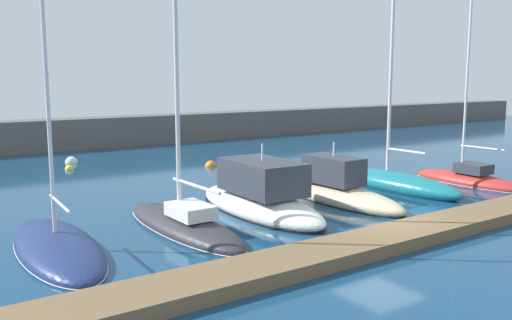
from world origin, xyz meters
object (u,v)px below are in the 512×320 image
(motorboat_white_third, at_px, (259,198))
(mooring_buoy_yellow, at_px, (70,170))
(sailboat_teal_fifth, at_px, (396,179))
(mooring_buoy_white, at_px, (71,163))
(sailboat_navy_nearest, at_px, (57,247))
(motorboat_sand_fourth, at_px, (338,191))
(sailboat_charcoal_second, at_px, (183,220))
(mooring_buoy_orange, at_px, (211,166))
(sailboat_red_sixth, at_px, (468,179))

(motorboat_white_third, height_order, mooring_buoy_yellow, motorboat_white_third)
(sailboat_teal_fifth, bearing_deg, mooring_buoy_white, 30.73)
(sailboat_navy_nearest, relative_size, motorboat_sand_fourth, 1.62)
(mooring_buoy_white, bearing_deg, motorboat_white_third, -82.28)
(sailboat_teal_fifth, bearing_deg, sailboat_charcoal_second, 92.01)
(sailboat_navy_nearest, relative_size, motorboat_white_third, 1.45)
(sailboat_teal_fifth, relative_size, mooring_buoy_orange, 22.39)
(sailboat_charcoal_second, distance_m, motorboat_sand_fourth, 7.60)
(sailboat_charcoal_second, bearing_deg, sailboat_red_sixth, -93.09)
(motorboat_sand_fourth, height_order, mooring_buoy_yellow, motorboat_sand_fourth)
(sailboat_charcoal_second, height_order, mooring_buoy_orange, sailboat_charcoal_second)
(sailboat_charcoal_second, height_order, mooring_buoy_yellow, sailboat_charcoal_second)
(mooring_buoy_orange, bearing_deg, sailboat_teal_fifth, -70.95)
(sailboat_navy_nearest, xyz_separation_m, mooring_buoy_orange, (12.23, 11.47, -0.13))
(sailboat_charcoal_second, distance_m, mooring_buoy_orange, 13.92)
(motorboat_white_third, distance_m, motorboat_sand_fourth, 3.91)
(motorboat_sand_fourth, relative_size, sailboat_teal_fifth, 0.45)
(motorboat_sand_fourth, bearing_deg, sailboat_charcoal_second, 90.05)
(sailboat_charcoal_second, relative_size, motorboat_white_third, 2.03)
(mooring_buoy_white, bearing_deg, motorboat_sand_fourth, -70.66)
(motorboat_white_third, height_order, mooring_buoy_white, motorboat_white_third)
(sailboat_navy_nearest, height_order, motorboat_sand_fourth, sailboat_navy_nearest)
(motorboat_sand_fourth, distance_m, mooring_buoy_white, 18.78)
(sailboat_charcoal_second, bearing_deg, mooring_buoy_yellow, -2.09)
(sailboat_charcoal_second, height_order, mooring_buoy_white, sailboat_charcoal_second)
(sailboat_red_sixth, height_order, mooring_buoy_white, sailboat_red_sixth)
(motorboat_sand_fourth, bearing_deg, sailboat_navy_nearest, 89.78)
(sailboat_red_sixth, bearing_deg, mooring_buoy_white, 38.10)
(motorboat_sand_fourth, bearing_deg, mooring_buoy_yellow, 24.68)
(sailboat_teal_fifth, relative_size, mooring_buoy_white, 20.18)
(sailboat_teal_fifth, height_order, sailboat_red_sixth, sailboat_teal_fifth)
(motorboat_sand_fourth, distance_m, mooring_buoy_orange, 11.41)
(sailboat_red_sixth, distance_m, mooring_buoy_yellow, 22.08)
(sailboat_teal_fifth, height_order, mooring_buoy_white, sailboat_teal_fifth)
(motorboat_sand_fourth, xyz_separation_m, sailboat_red_sixth, (8.15, -0.86, -0.18))
(motorboat_white_third, xyz_separation_m, sailboat_teal_fifth, (7.98, -0.16, -0.09))
(sailboat_red_sixth, bearing_deg, mooring_buoy_orange, 33.12)
(mooring_buoy_white, bearing_deg, sailboat_charcoal_second, -94.43)
(sailboat_navy_nearest, distance_m, mooring_buoy_white, 18.70)
(sailboat_red_sixth, bearing_deg, sailboat_charcoal_second, 87.56)
(sailboat_navy_nearest, bearing_deg, sailboat_teal_fifth, -84.74)
(motorboat_white_third, height_order, sailboat_teal_fifth, sailboat_teal_fifth)
(motorboat_white_third, height_order, motorboat_sand_fourth, motorboat_white_third)
(mooring_buoy_yellow, distance_m, mooring_buoy_white, 2.78)
(sailboat_navy_nearest, relative_size, sailboat_red_sixth, 1.01)
(mooring_buoy_orange, height_order, mooring_buoy_white, mooring_buoy_white)
(sailboat_teal_fifth, xyz_separation_m, mooring_buoy_white, (-10.32, 17.40, -0.48))
(sailboat_charcoal_second, bearing_deg, mooring_buoy_orange, -34.71)
(motorboat_sand_fourth, bearing_deg, sailboat_teal_fifth, -86.24)
(sailboat_charcoal_second, bearing_deg, mooring_buoy_white, -4.71)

